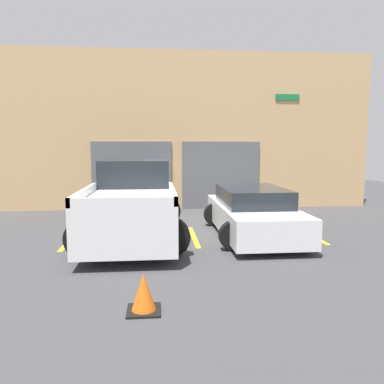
% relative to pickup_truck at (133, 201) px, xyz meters
% --- Properties ---
extents(ground_plane, '(28.00, 28.00, 0.00)m').
position_rel_pickup_truck_xyz_m(ground_plane, '(1.54, 1.14, -0.90)').
color(ground_plane, '#3D3D3F').
extents(shophouse_building, '(14.23, 0.68, 5.75)m').
position_rel_pickup_truck_xyz_m(shophouse_building, '(1.54, 4.43, 1.94)').
color(shophouse_building, tan).
rests_on(shophouse_building, ground).
extents(pickup_truck, '(2.60, 5.29, 1.93)m').
position_rel_pickup_truck_xyz_m(pickup_truck, '(0.00, 0.00, 0.00)').
color(pickup_truck, white).
rests_on(pickup_truck, ground).
extents(sedan_white, '(2.22, 4.28, 1.25)m').
position_rel_pickup_truck_xyz_m(sedan_white, '(3.08, -0.29, -0.30)').
color(sedan_white, white).
rests_on(sedan_white, ground).
extents(parking_stripe_far_left, '(0.12, 2.20, 0.01)m').
position_rel_pickup_truck_xyz_m(parking_stripe_far_left, '(-1.54, -0.31, -0.90)').
color(parking_stripe_far_left, gold).
rests_on(parking_stripe_far_left, ground).
extents(parking_stripe_left, '(0.12, 2.20, 0.01)m').
position_rel_pickup_truck_xyz_m(parking_stripe_left, '(1.54, -0.31, -0.90)').
color(parking_stripe_left, gold).
rests_on(parking_stripe_left, ground).
extents(parking_stripe_centre, '(0.12, 2.20, 0.01)m').
position_rel_pickup_truck_xyz_m(parking_stripe_centre, '(4.62, -0.31, -0.90)').
color(parking_stripe_centre, gold).
rests_on(parking_stripe_centre, ground).
extents(traffic_cone, '(0.47, 0.47, 0.55)m').
position_rel_pickup_truck_xyz_m(traffic_cone, '(0.42, -4.61, -0.65)').
color(traffic_cone, black).
rests_on(traffic_cone, ground).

